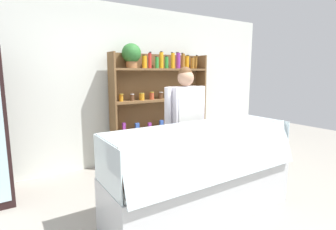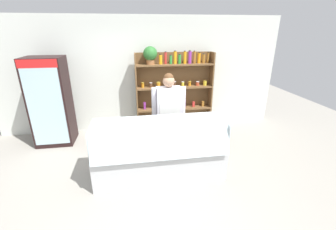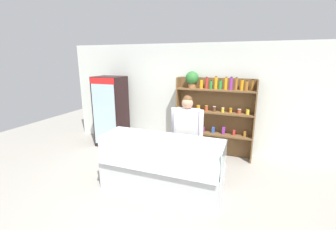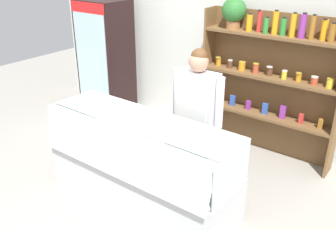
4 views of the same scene
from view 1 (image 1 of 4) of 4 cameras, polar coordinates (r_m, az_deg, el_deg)
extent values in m
plane|color=gray|center=(3.10, 4.88, -21.41)|extent=(12.00, 12.00, 0.00)
cube|color=silver|center=(4.59, -11.76, 6.18)|extent=(6.80, 0.10, 2.70)
cube|color=brown|center=(4.78, -2.34, 1.64)|extent=(1.83, 0.02, 1.90)
cube|color=brown|center=(4.26, -11.84, 0.53)|extent=(0.03, 0.28, 1.90)
cube|color=brown|center=(5.18, 7.08, 2.18)|extent=(0.03, 0.28, 1.90)
cube|color=brown|center=(4.72, -1.44, -3.11)|extent=(1.77, 0.28, 0.04)
cube|color=brown|center=(4.64, -1.47, 3.31)|extent=(1.77, 0.28, 0.04)
cube|color=brown|center=(4.61, -1.50, 9.88)|extent=(1.77, 0.28, 0.04)
cylinder|color=#996038|center=(4.35, -7.91, 10.75)|extent=(0.18, 0.18, 0.10)
sphere|color=#2D6D2D|center=(4.36, -7.96, 13.18)|extent=(0.31, 0.31, 0.31)
cylinder|color=orange|center=(4.45, -5.15, 11.42)|extent=(0.08, 0.08, 0.20)
cylinder|color=black|center=(4.46, -5.23, 12.82)|extent=(0.05, 0.05, 0.02)
cylinder|color=red|center=(4.53, -3.97, 11.73)|extent=(0.06, 0.06, 0.26)
cylinder|color=black|center=(4.52, -3.87, 13.47)|extent=(0.04, 0.04, 0.02)
cylinder|color=#2D8C38|center=(4.54, -2.44, 11.29)|extent=(0.06, 0.06, 0.19)
cylinder|color=black|center=(4.57, -2.62, 12.54)|extent=(0.04, 0.04, 0.02)
cylinder|color=orange|center=(4.62, -1.44, 11.80)|extent=(0.07, 0.07, 0.27)
cylinder|color=black|center=(4.63, -1.47, 13.58)|extent=(0.05, 0.05, 0.02)
cylinder|color=#2D8C38|center=(4.67, -0.33, 11.33)|extent=(0.07, 0.07, 0.20)
cylinder|color=black|center=(4.68, -0.35, 12.65)|extent=(0.04, 0.04, 0.02)
cylinder|color=orange|center=(4.72, 1.07, 11.71)|extent=(0.07, 0.07, 0.27)
cylinder|color=black|center=(4.75, 0.91, 13.41)|extent=(0.04, 0.04, 0.02)
cylinder|color=purple|center=(4.78, 2.25, 11.71)|extent=(0.08, 0.08, 0.27)
cylinder|color=black|center=(4.81, 2.06, 13.42)|extent=(0.05, 0.05, 0.02)
cylinder|color=#9E6623|center=(4.85, 3.30, 11.63)|extent=(0.06, 0.06, 0.27)
cylinder|color=black|center=(4.88, 3.15, 13.27)|extent=(0.04, 0.04, 0.02)
cylinder|color=orange|center=(4.96, 4.16, 11.37)|extent=(0.07, 0.07, 0.23)
cylinder|color=black|center=(4.95, 4.32, 12.82)|extent=(0.05, 0.05, 0.02)
cylinder|color=#9E6623|center=(4.99, 5.35, 11.16)|extent=(0.07, 0.07, 0.20)
cylinder|color=black|center=(5.00, 5.24, 12.40)|extent=(0.05, 0.05, 0.02)
cylinder|color=#9E6623|center=(5.09, 6.07, 11.31)|extent=(0.06, 0.06, 0.24)
cylinder|color=black|center=(5.08, 6.30, 12.75)|extent=(0.04, 0.04, 0.02)
cylinder|color=orange|center=(4.31, -10.15, 3.68)|extent=(0.07, 0.07, 0.11)
cylinder|color=gold|center=(4.29, -10.08, 4.47)|extent=(0.07, 0.07, 0.01)
cylinder|color=brown|center=(4.37, -7.82, 3.76)|extent=(0.07, 0.07, 0.10)
cylinder|color=silver|center=(4.36, -7.82, 4.50)|extent=(0.07, 0.07, 0.01)
cylinder|color=orange|center=(4.45, -5.73, 3.94)|extent=(0.09, 0.09, 0.11)
cylinder|color=gold|center=(4.44, -5.74, 4.71)|extent=(0.09, 0.09, 0.01)
cylinder|color=#BF4C2D|center=(4.54, -3.55, 4.15)|extent=(0.08, 0.08, 0.12)
cylinder|color=gold|center=(4.53, -3.53, 4.97)|extent=(0.08, 0.08, 0.01)
cylinder|color=brown|center=(4.65, -1.64, 4.22)|extent=(0.08, 0.08, 0.11)
cylinder|color=silver|center=(4.62, -1.53, 4.96)|extent=(0.08, 0.08, 0.01)
cylinder|color=yellow|center=(4.73, 0.60, 4.24)|extent=(0.07, 0.07, 0.10)
cylinder|color=silver|center=(4.73, 0.56, 4.90)|extent=(0.07, 0.07, 0.01)
cylinder|color=orange|center=(4.85, 2.17, 4.38)|extent=(0.07, 0.07, 0.10)
cylinder|color=gold|center=(4.83, 2.29, 5.03)|extent=(0.07, 0.07, 0.01)
cylinder|color=#BF4C2D|center=(4.95, 4.07, 4.41)|extent=(0.08, 0.08, 0.09)
cylinder|color=silver|center=(4.94, 4.13, 4.99)|extent=(0.08, 0.08, 0.01)
cylinder|color=yellow|center=(5.06, 5.79, 4.56)|extent=(0.09, 0.09, 0.10)
cylinder|color=gold|center=(5.05, 5.79, 5.21)|extent=(0.09, 0.09, 0.01)
cube|color=purple|center=(4.38, -9.58, -2.82)|extent=(0.05, 0.04, 0.18)
cube|color=#3356B2|center=(4.48, -6.73, -2.67)|extent=(0.07, 0.04, 0.15)
cube|color=purple|center=(4.59, -4.02, -2.47)|extent=(0.06, 0.04, 0.13)
cube|color=#3356B2|center=(4.71, -1.45, -2.02)|extent=(0.08, 0.05, 0.15)
cube|color=purple|center=(4.83, 1.00, -1.56)|extent=(0.07, 0.04, 0.17)
cube|color=red|center=(4.97, 3.31, -1.54)|extent=(0.06, 0.04, 0.13)
cube|color=#9E6623|center=(5.11, 5.50, -1.28)|extent=(0.06, 0.04, 0.12)
cube|color=silver|center=(3.07, 7.16, -16.02)|extent=(2.16, 0.70, 0.55)
cube|color=white|center=(2.95, 7.27, -10.84)|extent=(2.10, 0.64, 0.03)
cube|color=silver|center=(2.66, 12.00, -8.62)|extent=(2.12, 0.16, 0.47)
cube|color=silver|center=(2.87, 6.81, -2.49)|extent=(2.12, 0.54, 0.01)
cube|color=silver|center=(2.38, -13.22, -10.84)|extent=(0.01, 0.66, 0.45)
cube|color=silver|center=(3.66, 20.36, -4.08)|extent=(0.01, 0.66, 0.45)
cube|color=tan|center=(2.60, -8.30, -12.90)|extent=(0.17, 0.13, 0.04)
cube|color=white|center=(2.42, -6.16, -14.47)|extent=(0.05, 0.03, 0.02)
cube|color=tan|center=(2.78, -0.46, -11.15)|extent=(0.16, 0.13, 0.06)
cube|color=white|center=(2.61, 2.07, -12.58)|extent=(0.05, 0.03, 0.02)
cube|color=tan|center=(3.00, 6.24, -9.63)|extent=(0.16, 0.11, 0.06)
cube|color=white|center=(2.85, 8.95, -10.78)|extent=(0.05, 0.03, 0.02)
cube|color=tan|center=(3.26, 11.89, -8.19)|extent=(0.16, 0.11, 0.06)
cube|color=white|center=(3.13, 14.63, -9.16)|extent=(0.05, 0.03, 0.02)
cube|color=tan|center=(3.55, 16.63, -7.00)|extent=(0.16, 0.12, 0.05)
cube|color=white|center=(3.43, 19.32, -7.75)|extent=(0.05, 0.03, 0.02)
cylinder|color=#A35B4C|center=(2.39, -8.28, -13.78)|extent=(0.21, 0.16, 0.13)
cylinder|color=#A35B4C|center=(2.48, -3.53, -12.81)|extent=(0.19, 0.14, 0.13)
cylinder|color=#C1706B|center=(2.59, 0.81, -12.05)|extent=(0.17, 0.12, 0.11)
cylinder|color=white|center=(3.22, 15.74, -7.11)|extent=(0.07, 0.07, 0.22)
cylinder|color=white|center=(3.29, 16.92, -6.62)|extent=(0.07, 0.07, 0.24)
cylinder|color=#383D51|center=(3.61, 2.38, -10.15)|extent=(0.13, 0.13, 0.76)
cylinder|color=#383D51|center=(3.72, 4.93, -9.57)|extent=(0.13, 0.13, 0.76)
cube|color=white|center=(3.50, 3.80, 1.01)|extent=(0.45, 0.24, 0.63)
cube|color=white|center=(3.47, 4.97, -4.77)|extent=(0.38, 0.01, 1.18)
cylinder|color=white|center=(3.34, -0.02, 1.18)|extent=(0.09, 0.09, 0.57)
cylinder|color=white|center=(3.66, 7.29, 1.83)|extent=(0.09, 0.09, 0.57)
sphere|color=tan|center=(3.46, 3.88, 8.06)|extent=(0.22, 0.22, 0.22)
sphere|color=brown|center=(3.47, 3.79, 8.96)|extent=(0.18, 0.18, 0.18)
camera|label=2|loc=(2.01, 100.95, 22.51)|focal=24.00mm
camera|label=3|loc=(3.52, 80.77, 13.92)|focal=24.00mm
camera|label=4|loc=(4.26, 66.23, 17.98)|focal=40.00mm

